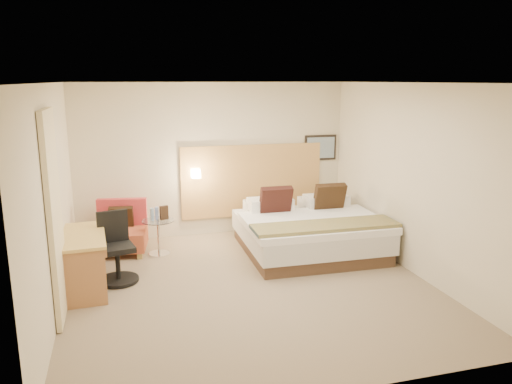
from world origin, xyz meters
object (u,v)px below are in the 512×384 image
object	(u,v)px
desk_chair	(116,254)
lounge_chair	(121,232)
desk	(85,246)
bed	(308,231)
side_table	(159,235)

from	to	relation	value
desk_chair	lounge_chair	bearing A→B (deg)	86.42
lounge_chair	desk_chair	distance (m)	1.21
lounge_chair	desk	distance (m)	1.49
bed	desk	distance (m)	3.46
side_table	desk_chair	xyz separation A→B (m)	(-0.65, -0.95, 0.08)
side_table	desk	world-z (taller)	desk
side_table	desk	bearing A→B (deg)	-132.40
lounge_chair	side_table	bearing A→B (deg)	-24.09
lounge_chair	desk_chair	world-z (taller)	desk_chair
bed	lounge_chair	xyz separation A→B (m)	(-2.93, 0.74, -0.01)
side_table	desk_chair	distance (m)	1.15
desk	desk_chair	bearing A→B (deg)	25.77
lounge_chair	desk	bearing A→B (deg)	-108.35
bed	side_table	distance (m)	2.41
bed	desk	bearing A→B (deg)	-169.25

